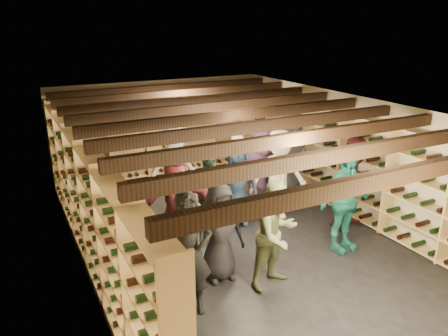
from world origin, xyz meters
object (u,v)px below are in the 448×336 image
object	(u,v)px
person_9	(174,171)
person_11	(263,169)
person_7	(239,174)
person_12	(291,153)
crate_loose	(205,196)
person_8	(355,182)
person_4	(345,201)
person_3	(279,175)
person_6	(237,183)
person_0	(220,232)
crate_stack_right	(220,198)
crate_stack_left	(207,193)
person_10	(208,194)
person_5	(177,200)
person_2	(277,235)
person_1	(188,254)

from	to	relation	value
person_9	person_11	world-z (taller)	person_9
person_7	person_12	world-z (taller)	person_12
crate_loose	person_11	world-z (taller)	person_11
crate_loose	person_8	bearing A→B (deg)	-51.43
person_4	person_12	xyz separation A→B (m)	(0.81, 2.69, 0.03)
person_3	person_4	size ratio (longest dim) A/B	1.00
person_6	person_8	xyz separation A→B (m)	(1.93, -1.13, 0.06)
person_0	person_7	size ratio (longest dim) A/B	0.93
crate_stack_right	person_3	distance (m)	1.53
crate_stack_left	person_10	distance (m)	1.30
person_0	person_5	distance (m)	1.41
person_2	person_5	bearing A→B (deg)	98.90
person_0	person_12	size ratio (longest dim) A/B	0.83
person_9	person_12	size ratio (longest dim) A/B	1.00
crate_stack_left	person_11	bearing A→B (deg)	-25.16
crate_stack_right	person_4	size ratio (longest dim) A/B	0.28
person_0	person_1	distance (m)	0.94
person_2	person_12	xyz separation A→B (m)	(2.42, 3.05, 0.11)
crate_stack_right	crate_loose	xyz separation A→B (m)	(-0.15, 0.43, -0.08)
person_0	person_10	distance (m)	1.48
person_0	person_5	size ratio (longest dim) A/B	0.97
person_3	person_0	bearing A→B (deg)	-125.75
person_8	crate_loose	bearing A→B (deg)	121.74
person_7	person_11	world-z (taller)	person_11
crate_loose	person_5	size ratio (longest dim) A/B	0.31
person_5	person_11	world-z (taller)	person_11
person_9	crate_stack_left	bearing A→B (deg)	-4.71
crate_stack_right	person_0	size ratio (longest dim) A/B	0.33
person_6	person_0	bearing A→B (deg)	-105.42
crate_stack_right	person_2	world-z (taller)	person_2
person_0	person_9	distance (m)	2.52
person_1	person_7	distance (m)	3.41
person_11	person_1	bearing A→B (deg)	-124.92
person_8	person_2	bearing A→B (deg)	-164.79
person_2	person_3	xyz separation A→B (m)	(1.35, 1.96, 0.08)
person_4	person_9	world-z (taller)	person_9
person_0	person_8	distance (m)	3.13
person_9	person_11	distance (m)	1.86
person_3	person_5	size ratio (longest dim) A/B	1.14
crate_stack_left	person_2	size ratio (longest dim) A/B	0.41
person_3	person_2	bearing A→B (deg)	-105.39
person_11	person_2	bearing A→B (deg)	-105.76
person_2	person_9	world-z (taller)	person_9
crate_stack_left	person_11	xyz separation A→B (m)	(1.06, -0.50, 0.53)
person_7	person_12	bearing A→B (deg)	-0.64
person_1	person_3	distance (m)	3.40
person_0	person_3	size ratio (longest dim) A/B	0.85
person_0	person_12	xyz separation A→B (m)	(3.09, 2.51, 0.16)
person_10	person_5	bearing A→B (deg)	179.83
person_2	person_10	world-z (taller)	person_2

